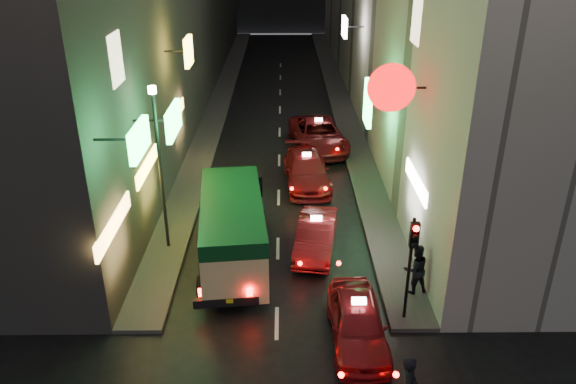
{
  "coord_description": "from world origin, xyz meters",
  "views": [
    {
      "loc": [
        0.23,
        -5.6,
        11.25
      ],
      "look_at": [
        0.39,
        13.0,
        2.41
      ],
      "focal_mm": 35.0,
      "sensor_mm": 36.0,
      "label": 1
    }
  ],
  "objects_px": {
    "traffic_light": "(412,249)",
    "pedestrian_crossing": "(409,384)",
    "minibus": "(232,225)",
    "lamp_post": "(159,159)",
    "taxi_near": "(358,319)"
  },
  "relations": [
    {
      "from": "traffic_light",
      "to": "pedestrian_crossing",
      "type": "bearing_deg",
      "value": -100.79
    },
    {
      "from": "pedestrian_crossing",
      "to": "traffic_light",
      "type": "height_order",
      "value": "traffic_light"
    },
    {
      "from": "minibus",
      "to": "traffic_light",
      "type": "bearing_deg",
      "value": -31.43
    },
    {
      "from": "minibus",
      "to": "lamp_post",
      "type": "height_order",
      "value": "lamp_post"
    },
    {
      "from": "traffic_light",
      "to": "lamp_post",
      "type": "relative_size",
      "value": 0.56
    },
    {
      "from": "pedestrian_crossing",
      "to": "traffic_light",
      "type": "distance_m",
      "value": 4.07
    },
    {
      "from": "taxi_near",
      "to": "minibus",
      "type": "bearing_deg",
      "value": 133.28
    },
    {
      "from": "lamp_post",
      "to": "taxi_near",
      "type": "bearing_deg",
      "value": -39.04
    },
    {
      "from": "traffic_light",
      "to": "lamp_post",
      "type": "distance_m",
      "value": 9.42
    },
    {
      "from": "lamp_post",
      "to": "traffic_light",
      "type": "bearing_deg",
      "value": -28.91
    },
    {
      "from": "minibus",
      "to": "traffic_light",
      "type": "relative_size",
      "value": 1.8
    },
    {
      "from": "taxi_near",
      "to": "traffic_light",
      "type": "distance_m",
      "value": 2.61
    },
    {
      "from": "taxi_near",
      "to": "traffic_light",
      "type": "relative_size",
      "value": 1.44
    },
    {
      "from": "traffic_light",
      "to": "lamp_post",
      "type": "bearing_deg",
      "value": 151.09
    },
    {
      "from": "pedestrian_crossing",
      "to": "lamp_post",
      "type": "xyz_separation_m",
      "value": [
        -7.5,
        8.2,
        2.66
      ]
    }
  ]
}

